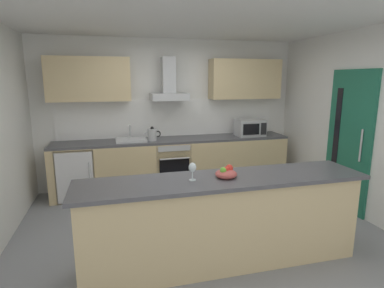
# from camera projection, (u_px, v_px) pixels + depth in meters

# --- Properties ---
(ground) EXTENTS (5.61, 4.96, 0.02)m
(ground) POSITION_uv_depth(u_px,v_px,m) (200.00, 232.00, 4.01)
(ground) COLOR gray
(ceiling) EXTENTS (5.61, 4.96, 0.02)m
(ceiling) POSITION_uv_depth(u_px,v_px,m) (202.00, 15.00, 3.47)
(ceiling) COLOR white
(wall_back) EXTENTS (5.61, 0.12, 2.60)m
(wall_back) POSITION_uv_depth(u_px,v_px,m) (170.00, 113.00, 5.67)
(wall_back) COLOR white
(wall_back) RESTS_ON ground
(wall_right) EXTENTS (0.12, 4.96, 2.60)m
(wall_right) POSITION_uv_depth(u_px,v_px,m) (365.00, 124.00, 4.32)
(wall_right) COLOR white
(wall_right) RESTS_ON ground
(backsplash_tile) EXTENTS (3.92, 0.02, 0.66)m
(backsplash_tile) POSITION_uv_depth(u_px,v_px,m) (171.00, 118.00, 5.62)
(backsplash_tile) COLOR white
(counter_back) EXTENTS (4.06, 0.60, 0.90)m
(counter_back) POSITION_uv_depth(u_px,v_px,m) (174.00, 164.00, 5.48)
(counter_back) COLOR #D1B784
(counter_back) RESTS_ON ground
(counter_island) EXTENTS (2.95, 0.64, 0.95)m
(counter_island) POSITION_uv_depth(u_px,v_px,m) (223.00, 221.00, 3.22)
(counter_island) COLOR #D1B784
(counter_island) RESTS_ON ground
(upper_cabinets) EXTENTS (4.00, 0.32, 0.70)m
(upper_cabinets) POSITION_uv_depth(u_px,v_px,m) (172.00, 79.00, 5.33)
(upper_cabinets) COLOR #D1B784
(side_door) EXTENTS (0.08, 0.85, 2.05)m
(side_door) POSITION_uv_depth(u_px,v_px,m) (349.00, 141.00, 4.53)
(side_door) COLOR #1E664C
(side_door) RESTS_ON ground
(oven) EXTENTS (0.60, 0.62, 0.80)m
(oven) POSITION_uv_depth(u_px,v_px,m) (171.00, 164.00, 5.44)
(oven) COLOR slate
(oven) RESTS_ON ground
(refrigerator) EXTENTS (0.58, 0.60, 0.85)m
(refrigerator) POSITION_uv_depth(u_px,v_px,m) (77.00, 173.00, 5.06)
(refrigerator) COLOR white
(refrigerator) RESTS_ON ground
(microwave) EXTENTS (0.50, 0.38, 0.30)m
(microwave) POSITION_uv_depth(u_px,v_px,m) (250.00, 128.00, 5.65)
(microwave) COLOR #B7BABC
(microwave) RESTS_ON counter_back
(sink) EXTENTS (0.50, 0.40, 0.26)m
(sink) POSITION_uv_depth(u_px,v_px,m) (131.00, 139.00, 5.19)
(sink) COLOR silver
(sink) RESTS_ON counter_back
(kettle) EXTENTS (0.29, 0.15, 0.24)m
(kettle) POSITION_uv_depth(u_px,v_px,m) (152.00, 134.00, 5.22)
(kettle) COLOR #B7BABC
(kettle) RESTS_ON counter_back
(range_hood) EXTENTS (0.62, 0.45, 0.72)m
(range_hood) POSITION_uv_depth(u_px,v_px,m) (169.00, 87.00, 5.29)
(range_hood) COLOR #B7BABC
(wine_glass) EXTENTS (0.08, 0.08, 0.18)m
(wine_glass) POSITION_uv_depth(u_px,v_px,m) (192.00, 168.00, 3.02)
(wine_glass) COLOR silver
(wine_glass) RESTS_ON counter_island
(fruit_bowl) EXTENTS (0.22, 0.22, 0.13)m
(fruit_bowl) POSITION_uv_depth(u_px,v_px,m) (226.00, 173.00, 3.13)
(fruit_bowl) COLOR #B24C47
(fruit_bowl) RESTS_ON counter_island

